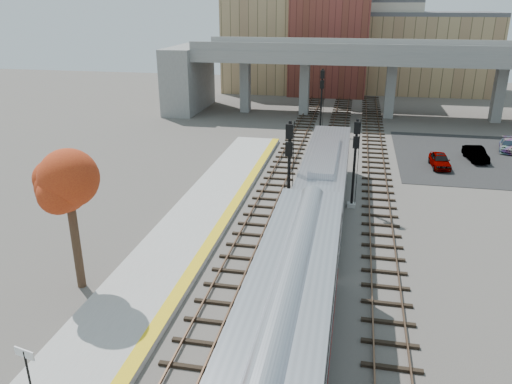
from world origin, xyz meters
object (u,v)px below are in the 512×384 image
at_px(signal_mast_mid, 354,166).
at_px(car_a, 440,160).
at_px(locomotive, 324,180).
at_px(tree, 67,182).
at_px(car_b, 476,154).
at_px(car_c, 508,145).
at_px(signal_mast_far, 321,100).
at_px(signal_mast_near, 289,176).

distance_m(signal_mast_mid, car_a, 13.66).
relative_size(locomotive, tree, 2.41).
distance_m(locomotive, car_a, 15.43).
distance_m(tree, car_b, 37.67).
bearing_deg(car_c, signal_mast_mid, -116.76).
height_order(tree, car_c, tree).
distance_m(tree, car_a, 33.18).
bearing_deg(car_b, signal_mast_far, 141.02).
relative_size(tree, car_c, 2.02).
bearing_deg(car_b, tree, -140.17).
height_order(signal_mast_near, tree, tree).
bearing_deg(car_a, locomotive, -131.87).
relative_size(tree, car_a, 2.07).
xyz_separation_m(locomotive, signal_mast_mid, (2.00, 0.88, 0.87)).
height_order(tree, car_a, tree).
height_order(signal_mast_far, tree, tree).
bearing_deg(signal_mast_mid, signal_mast_far, 100.08).
distance_m(signal_mast_near, car_c, 29.64).
bearing_deg(tree, signal_mast_mid, 45.13).
relative_size(signal_mast_far, tree, 0.89).
distance_m(locomotive, signal_mast_mid, 2.35).
bearing_deg(tree, car_c, 47.83).
xyz_separation_m(locomotive, car_b, (13.22, 14.82, -1.59)).
distance_m(signal_mast_mid, tree, 19.65).
xyz_separation_m(signal_mast_mid, car_a, (7.61, 11.08, -2.45)).
xyz_separation_m(car_a, car_c, (7.49, 6.95, -0.08)).
relative_size(locomotive, car_c, 4.87).
distance_m(car_b, car_c, 5.64).
bearing_deg(locomotive, car_b, 48.26).
height_order(locomotive, signal_mast_mid, signal_mast_mid).
xyz_separation_m(signal_mast_near, signal_mast_mid, (4.10, 4.35, -0.45)).
height_order(car_b, car_c, car_b).
relative_size(signal_mast_near, car_b, 1.83).
bearing_deg(tree, car_b, 48.02).
bearing_deg(signal_mast_far, tree, -104.64).
relative_size(signal_mast_near, car_c, 1.84).
height_order(locomotive, tree, tree).
bearing_deg(car_a, signal_mast_far, 131.23).
bearing_deg(car_c, signal_mast_far, 178.49).
xyz_separation_m(locomotive, signal_mast_far, (-2.10, 23.95, 1.23)).
relative_size(signal_mast_far, car_a, 1.85).
bearing_deg(car_a, signal_mast_mid, -127.57).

